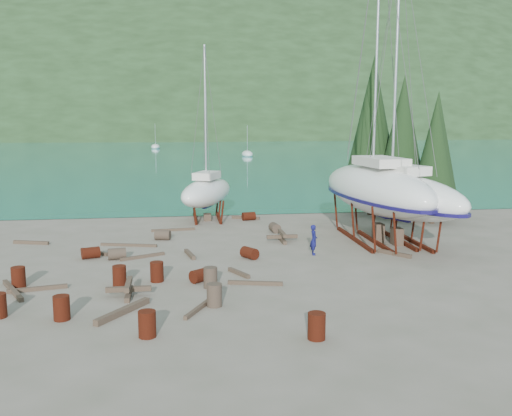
{
  "coord_description": "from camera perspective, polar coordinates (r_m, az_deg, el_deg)",
  "views": [
    {
      "loc": [
        -3.09,
        -26.11,
        7.07
      ],
      "look_at": [
        0.95,
        3.0,
        2.43
      ],
      "focal_mm": 40.0,
      "sensor_mm": 36.0,
      "label": 1
    }
  ],
  "objects": [
    {
      "name": "far_hill",
      "position": [
        346.19,
        -7.46,
        7.74
      ],
      "size": [
        800.0,
        360.0,
        110.0
      ],
      "primitive_type": "ellipsoid",
      "color": "#1E3018",
      "rests_on": "ground"
    },
    {
      "name": "timber_4",
      "position": [
        31.34,
        -15.88,
        -4.25
      ],
      "size": [
        1.64,
        1.54,
        0.17
      ],
      "primitive_type": "cube",
      "rotation": [
        0.0,
        0.0,
        0.82
      ],
      "color": "brown",
      "rests_on": "ground"
    },
    {
      "name": "timber_1",
      "position": [
        30.62,
        13.66,
        -4.45
      ],
      "size": [
        1.32,
        1.7,
        0.19
      ],
      "primitive_type": "cube",
      "rotation": [
        0.0,
        0.0,
        0.64
      ],
      "color": "brown",
      "rests_on": "ground"
    },
    {
      "name": "cypress_back_left",
      "position": [
        42.51,
        11.57,
        8.25
      ],
      "size": [
        4.14,
        4.14,
        11.5
      ],
      "color": "black",
      "rests_on": "ground"
    },
    {
      "name": "timber_7",
      "position": [
        26.17,
        -1.73,
        -6.5
      ],
      "size": [
        0.88,
        1.54,
        0.17
      ],
      "primitive_type": "cube",
      "rotation": [
        0.0,
        0.0,
        0.46
      ],
      "color": "brown",
      "rests_on": "ground"
    },
    {
      "name": "large_sailboat_near",
      "position": [
        33.66,
        11.92,
        1.91
      ],
      "size": [
        4.8,
        12.3,
        18.88
      ],
      "rotation": [
        0.0,
        0.0,
        0.11
      ],
      "color": "white",
      "rests_on": "ground"
    },
    {
      "name": "drum_4",
      "position": [
        39.81,
        -0.73,
        -0.83
      ],
      "size": [
        0.98,
        0.74,
        0.58
      ],
      "primitive_type": "cylinder",
      "rotation": [
        1.57,
        0.0,
        1.77
      ],
      "color": "#5A210F",
      "rests_on": "ground"
    },
    {
      "name": "timber_12",
      "position": [
        25.49,
        -21.0,
        -7.54
      ],
      "size": [
        2.34,
        0.69,
        0.17
      ],
      "primitive_type": "cube",
      "rotation": [
        0.0,
        0.0,
        1.79
      ],
      "color": "brown",
      "rests_on": "ground"
    },
    {
      "name": "drum_11",
      "position": [
        35.66,
        1.89,
        -1.99
      ],
      "size": [
        0.69,
        0.95,
        0.58
      ],
      "primitive_type": "cylinder",
      "rotation": [
        1.57,
        0.0,
        3.27
      ],
      "color": "#2D2823",
      "rests_on": "ground"
    },
    {
      "name": "timber_pile_fore",
      "position": [
        23.6,
        -12.63,
        -7.91
      ],
      "size": [
        1.8,
        1.8,
        0.6
      ],
      "color": "brown",
      "rests_on": "ground"
    },
    {
      "name": "drum_13",
      "position": [
        21.56,
        -18.87,
        -9.43
      ],
      "size": [
        0.58,
        0.58,
        0.88
      ],
      "primitive_type": "cylinder",
      "color": "#5A210F",
      "rests_on": "ground"
    },
    {
      "name": "timber_3",
      "position": [
        21.89,
        -5.41,
        -9.7
      ],
      "size": [
        1.45,
        2.66,
        0.15
      ],
      "primitive_type": "cube",
      "rotation": [
        0.0,
        0.0,
        2.67
      ],
      "color": "brown",
      "rests_on": "ground"
    },
    {
      "name": "drum_16",
      "position": [
        24.21,
        -4.58,
        -6.94
      ],
      "size": [
        0.58,
        0.58,
        0.88
      ],
      "primitive_type": "cylinder",
      "color": "#2D2823",
      "rests_on": "ground"
    },
    {
      "name": "timber_16",
      "position": [
        21.65,
        -13.17,
        -10.01
      ],
      "size": [
        1.83,
        2.47,
        0.23
      ],
      "primitive_type": "cube",
      "rotation": [
        0.0,
        0.0,
        2.53
      ],
      "color": "brown",
      "rests_on": "ground"
    },
    {
      "name": "timber_6",
      "position": [
        40.33,
        -1.04,
        -0.98
      ],
      "size": [
        1.93,
        0.92,
        0.19
      ],
      "primitive_type": "cube",
      "rotation": [
        0.0,
        0.0,
        1.19
      ],
      "color": "brown",
      "rests_on": "ground"
    },
    {
      "name": "large_sailboat_far",
      "position": [
        33.19,
        13.73,
        1.3
      ],
      "size": [
        6.39,
        11.2,
        17.03
      ],
      "rotation": [
        0.0,
        0.0,
        0.32
      ],
      "color": "white",
      "rests_on": "ground"
    },
    {
      "name": "cypress_near_right",
      "position": [
        41.19,
        14.45,
        6.92
      ],
      "size": [
        3.6,
        3.6,
        10.0
      ],
      "color": "black",
      "rests_on": "ground"
    },
    {
      "name": "drum_2",
      "position": [
        30.27,
        -16.2,
        -4.33
      ],
      "size": [
        1.02,
        0.84,
        0.58
      ],
      "primitive_type": "cylinder",
      "rotation": [
        1.57,
        0.0,
        1.92
      ],
      "color": "#5A210F",
      "rests_on": "ground"
    },
    {
      "name": "drum_3",
      "position": [
        19.26,
        -10.83,
        -11.33
      ],
      "size": [
        0.58,
        0.58,
        0.88
      ],
      "primitive_type": "cylinder",
      "color": "#5A210F",
      "rests_on": "ground"
    },
    {
      "name": "drum_9",
      "position": [
        33.9,
        -9.31,
        -2.68
      ],
      "size": [
        1.0,
        0.78,
        0.58
      ],
      "primitive_type": "cylinder",
      "rotation": [
        1.57,
        0.0,
        1.32
      ],
      "color": "#2D2823",
      "rests_on": "ground"
    },
    {
      "name": "drum_14",
      "position": [
        25.07,
        -13.5,
        -6.61
      ],
      "size": [
        0.58,
        0.58,
        0.88
      ],
      "primitive_type": "cylinder",
      "color": "#5A210F",
      "rests_on": "ground"
    },
    {
      "name": "drum_8",
      "position": [
        26.17,
        -22.67,
        -6.41
      ],
      "size": [
        0.58,
        0.58,
        0.88
      ],
      "primitive_type": "cylinder",
      "color": "#5A210F",
      "rests_on": "ground"
    },
    {
      "name": "ground",
      "position": [
        27.22,
        -1.12,
        -6.08
      ],
      "size": [
        600.0,
        600.0,
        0.0
      ],
      "primitive_type": "plane",
      "color": "#625C4D",
      "rests_on": "ground"
    },
    {
      "name": "timber_2",
      "position": [
        34.8,
        -21.57,
        -3.22
      ],
      "size": [
        2.09,
        0.82,
        0.19
      ],
      "primitive_type": "cube",
      "rotation": [
        0.0,
        0.0,
        1.27
      ],
      "color": "brown",
      "rests_on": "ground"
    },
    {
      "name": "timber_15",
      "position": [
        32.61,
        -12.62,
        -3.63
      ],
      "size": [
        3.16,
        0.97,
        0.15
      ],
      "primitive_type": "cube",
      "rotation": [
        0.0,
        0.0,
        1.31
      ],
      "color": "brown",
      "rests_on": "ground"
    },
    {
      "name": "small_sailboat_shore",
      "position": [
        40.03,
        -4.95,
        1.64
      ],
      "size": [
        5.15,
        7.84,
        12.02
      ],
      "rotation": [
        0.0,
        0.0,
        -0.41
      ],
      "color": "white",
      "rests_on": "ground"
    },
    {
      "name": "bay_water",
      "position": [
        341.19,
        -7.45,
        7.72
      ],
      "size": [
        700.0,
        700.0,
        0.0
      ],
      "primitive_type": "plane",
      "color": "#18747B",
      "rests_on": "ground"
    },
    {
      "name": "drum_7",
      "position": [
        18.86,
        6.08,
        -11.66
      ],
      "size": [
        0.58,
        0.58,
        0.88
      ],
      "primitive_type": "cylinder",
      "color": "#5A210F",
      "rests_on": "ground"
    },
    {
      "name": "timber_8",
      "position": [
        29.81,
        -6.65,
        -4.62
      ],
      "size": [
        0.55,
        1.83,
        0.19
      ],
      "primitive_type": "cube",
      "rotation": [
        0.0,
        0.0,
        0.2
      ],
      "color": "brown",
      "rests_on": "ground"
    },
    {
      "name": "far_house_left",
      "position": [
        223.51,
        -22.85,
        7.22
      ],
      "size": [
        6.6,
        5.6,
        5.6
      ],
      "color": "beige",
      "rests_on": "ground"
    },
    {
      "name": "far_house_right",
      "position": [
        218.66,
        0.81,
        7.89
      ],
      "size": [
        6.6,
        5.6,
        5.6
      ],
      "color": "beige",
      "rests_on": "ground"
    },
    {
      "name": "cypress_far_right",
      "position": [
        43.34,
        17.61,
        6.1
      ],
      "size": [
        3.24,
        3.24,
        9.0
      ],
      "color": "black",
      "rests_on": "ground"
    },
    {
      "name": "cypress_mid_right",
      "position": [
        40.01,
        17.48,
        5.49
      ],
      "size": [
        3.06,
        3.06,
        8.5
      ],
      "color": "black",
      "rests_on": "ground"
    },
    {
      "name": "drum_10",
      "position": [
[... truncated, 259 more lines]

